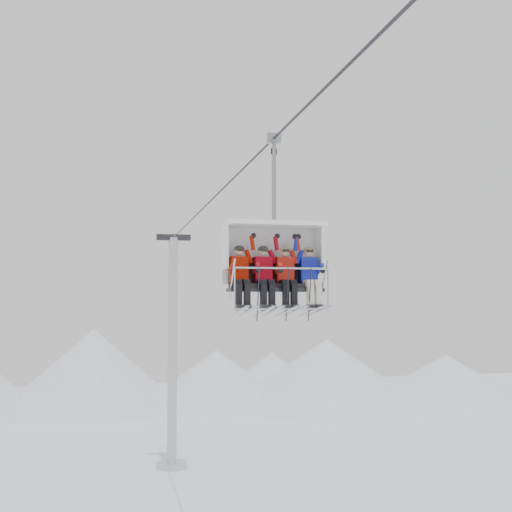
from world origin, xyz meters
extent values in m
cone|color=white|center=(-5.00, 44.00, 3.50)|extent=(16.00, 16.00, 7.00)
cone|color=white|center=(6.00, 43.00, 2.50)|extent=(14.00, 14.00, 5.00)
cone|color=white|center=(16.00, 41.00, 3.00)|extent=(18.00, 18.00, 6.00)
cone|color=white|center=(27.00, 39.00, 2.25)|extent=(16.00, 16.00, 4.50)
cone|color=white|center=(12.00, 46.00, 2.25)|extent=(12.00, 12.00, 4.50)
cylinder|color=#B8BBC0|center=(0.00, 22.00, 6.65)|extent=(0.56, 0.56, 13.30)
cylinder|color=#B8BBC0|center=(0.00, 22.00, 0.15)|extent=(1.80, 1.80, 0.30)
cube|color=#2A2A2F|center=(0.00, 22.00, 13.30)|extent=(2.00, 0.35, 0.35)
cylinder|color=#2A2A2F|center=(0.00, 0.00, 13.30)|extent=(0.06, 50.00, 0.06)
cube|color=black|center=(0.00, -1.93, 9.95)|extent=(2.02, 0.55, 0.10)
cube|color=black|center=(0.00, -1.67, 10.29)|extent=(2.02, 0.10, 0.59)
cube|color=#2A2A2F|center=(0.00, -1.93, 9.86)|extent=(2.11, 0.60, 0.08)
cube|color=white|center=(0.00, -1.45, 10.66)|extent=(2.25, 0.10, 1.34)
cube|color=white|center=(0.00, -1.85, 11.33)|extent=(2.25, 0.90, 0.10)
cylinder|color=silver|center=(0.00, -2.48, 10.32)|extent=(2.06, 0.04, 0.04)
cylinder|color=silver|center=(0.00, -2.55, 9.45)|extent=(2.06, 0.04, 0.04)
cylinder|color=gray|center=(0.00, -1.83, 12.32)|extent=(0.10, 0.10, 1.97)
cube|color=gray|center=(0.00, -1.83, 13.30)|extent=(0.30, 0.18, 0.22)
cube|color=#AE1401|center=(-0.82, -1.89, 10.31)|extent=(0.39, 0.26, 0.57)
sphere|color=tan|center=(-0.82, -1.93, 10.72)|extent=(0.21, 0.21, 0.21)
cube|color=black|center=(-0.91, -2.33, 9.77)|extent=(0.13, 0.15, 0.46)
cube|color=black|center=(-0.72, -2.33, 9.77)|extent=(0.13, 0.15, 0.46)
cube|color=#AAACB3|center=(-0.91, -2.43, 9.40)|extent=(0.09, 1.69, 0.26)
cube|color=#AAACB3|center=(-0.72, -2.43, 9.40)|extent=(0.09, 1.69, 0.26)
cube|color=#A40414|center=(-0.27, -1.89, 10.31)|extent=(0.39, 0.26, 0.57)
sphere|color=tan|center=(-0.27, -1.93, 10.72)|extent=(0.21, 0.21, 0.21)
cube|color=black|center=(-0.37, -2.33, 9.77)|extent=(0.13, 0.15, 0.46)
cube|color=black|center=(-0.18, -2.33, 9.77)|extent=(0.13, 0.15, 0.46)
cube|color=#AAACB3|center=(-0.37, -2.43, 9.40)|extent=(0.09, 1.69, 0.26)
cube|color=#AAACB3|center=(-0.18, -2.43, 9.40)|extent=(0.09, 1.69, 0.26)
cube|color=red|center=(0.22, -1.89, 10.31)|extent=(0.39, 0.26, 0.57)
sphere|color=tan|center=(0.22, -1.93, 10.72)|extent=(0.21, 0.21, 0.21)
cube|color=black|center=(0.13, -2.33, 9.77)|extent=(0.13, 0.15, 0.46)
cube|color=black|center=(0.31, -2.33, 9.77)|extent=(0.13, 0.15, 0.46)
cube|color=#AAACB3|center=(0.13, -2.43, 9.40)|extent=(0.09, 1.69, 0.26)
cube|color=#AAACB3|center=(0.31, -2.43, 9.40)|extent=(0.09, 1.69, 0.26)
cube|color=#141FA8|center=(0.78, -1.89, 10.31)|extent=(0.39, 0.26, 0.57)
sphere|color=tan|center=(0.78, -1.93, 10.72)|extent=(0.21, 0.21, 0.21)
cube|color=silver|center=(0.69, -2.33, 9.77)|extent=(0.13, 0.15, 0.46)
cube|color=silver|center=(0.87, -2.33, 9.77)|extent=(0.13, 0.15, 0.46)
cube|color=#AAACB3|center=(0.69, -2.43, 9.40)|extent=(0.09, 1.69, 0.26)
cube|color=#AAACB3|center=(0.87, -2.43, 9.40)|extent=(0.09, 1.69, 0.26)
camera|label=1|loc=(-3.56, -15.71, 9.65)|focal=45.00mm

